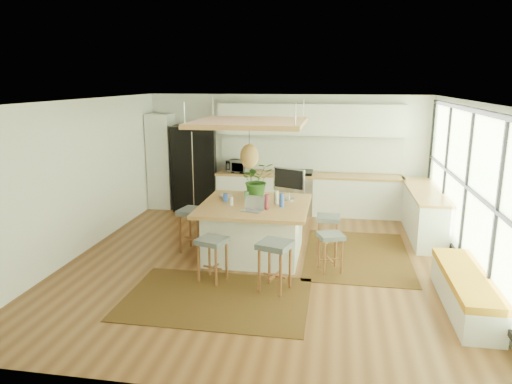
% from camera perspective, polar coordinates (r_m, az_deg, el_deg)
% --- Properties ---
extents(floor, '(7.00, 7.00, 0.00)m').
position_cam_1_polar(floor, '(8.15, 0.80, -8.41)').
color(floor, brown).
rests_on(floor, ground).
extents(ceiling, '(7.00, 7.00, 0.00)m').
position_cam_1_polar(ceiling, '(7.57, 0.87, 10.92)').
color(ceiling, white).
rests_on(ceiling, ground).
extents(wall_back, '(6.50, 0.00, 6.50)m').
position_cam_1_polar(wall_back, '(11.17, 3.62, 4.72)').
color(wall_back, white).
rests_on(wall_back, ground).
extents(wall_front, '(6.50, 0.00, 6.50)m').
position_cam_1_polar(wall_front, '(4.47, -6.20, -8.69)').
color(wall_front, white).
rests_on(wall_front, ground).
extents(wall_left, '(0.00, 7.00, 7.00)m').
position_cam_1_polar(wall_left, '(8.84, -20.46, 1.61)').
color(wall_left, white).
rests_on(wall_left, ground).
extents(wall_right, '(0.00, 7.00, 7.00)m').
position_cam_1_polar(wall_right, '(7.94, 24.68, -0.04)').
color(wall_right, white).
rests_on(wall_right, ground).
extents(window_wall, '(0.10, 6.20, 2.60)m').
position_cam_1_polar(window_wall, '(7.92, 24.51, 0.32)').
color(window_wall, black).
rests_on(window_wall, wall_right).
extents(pantry, '(0.55, 0.60, 2.25)m').
position_cam_1_polar(pantry, '(11.58, -11.27, 3.67)').
color(pantry, white).
rests_on(pantry, floor).
extents(back_counter_base, '(4.20, 0.60, 0.88)m').
position_cam_1_polar(back_counter_base, '(10.98, 6.23, -0.32)').
color(back_counter_base, white).
rests_on(back_counter_base, floor).
extents(back_counter_top, '(4.24, 0.64, 0.05)m').
position_cam_1_polar(back_counter_top, '(10.88, 6.29, 2.03)').
color(back_counter_top, '#AE753D').
rests_on(back_counter_top, back_counter_base).
extents(backsplash, '(4.20, 0.02, 0.80)m').
position_cam_1_polar(backsplash, '(11.10, 6.44, 4.61)').
color(backsplash, white).
rests_on(backsplash, wall_back).
extents(upper_cabinets, '(4.20, 0.34, 0.70)m').
position_cam_1_polar(upper_cabinets, '(10.85, 6.50, 8.66)').
color(upper_cabinets, white).
rests_on(upper_cabinets, wall_back).
extents(range, '(0.76, 0.62, 1.00)m').
position_cam_1_polar(range, '(10.99, 4.93, 0.04)').
color(range, '#A5A5AA').
rests_on(range, floor).
extents(right_counter_base, '(0.60, 2.50, 0.88)m').
position_cam_1_polar(right_counter_base, '(9.98, 19.56, -2.43)').
color(right_counter_base, white).
rests_on(right_counter_base, floor).
extents(right_counter_top, '(0.64, 2.54, 0.05)m').
position_cam_1_polar(right_counter_top, '(9.87, 19.76, 0.15)').
color(right_counter_top, '#AE753D').
rests_on(right_counter_top, right_counter_base).
extents(window_bench, '(0.52, 2.00, 0.50)m').
position_cam_1_polar(window_bench, '(7.09, 23.87, -10.87)').
color(window_bench, white).
rests_on(window_bench, floor).
extents(ceiling_panel, '(1.86, 1.86, 0.80)m').
position_cam_1_polar(ceiling_panel, '(8.07, -0.82, 6.44)').
color(ceiling_panel, '#AE753D').
rests_on(ceiling_panel, ceiling).
extents(rug_near, '(2.60, 1.80, 0.01)m').
position_cam_1_polar(rug_near, '(6.90, -4.80, -12.64)').
color(rug_near, black).
rests_on(rug_near, floor).
extents(rug_right, '(1.80, 2.60, 0.01)m').
position_cam_1_polar(rug_right, '(8.62, 12.06, -7.43)').
color(rug_right, black).
rests_on(rug_right, floor).
extents(fridge, '(1.11, 0.93, 1.99)m').
position_cam_1_polar(fridge, '(11.37, -7.34, 2.62)').
color(fridge, black).
rests_on(fridge, floor).
extents(island, '(1.85, 1.85, 0.93)m').
position_cam_1_polar(island, '(8.32, -0.13, -4.55)').
color(island, '#AE753D').
rests_on(island, floor).
extents(stool_near_left, '(0.51, 0.51, 0.69)m').
position_cam_1_polar(stool_near_left, '(7.33, -5.25, -8.04)').
color(stool_near_left, '#4E5457').
rests_on(stool_near_left, floor).
extents(stool_near_right, '(0.56, 0.56, 0.75)m').
position_cam_1_polar(stool_near_right, '(6.98, 2.28, -9.12)').
color(stool_near_right, '#4E5457').
rests_on(stool_near_right, floor).
extents(stool_right_front, '(0.49, 0.49, 0.64)m').
position_cam_1_polar(stool_right_front, '(7.74, 8.93, -6.97)').
color(stool_right_front, '#4E5457').
rests_on(stool_right_front, floor).
extents(stool_right_back, '(0.41, 0.41, 0.69)m').
position_cam_1_polar(stool_right_back, '(8.54, 8.63, -5.00)').
color(stool_right_back, '#4E5457').
rests_on(stool_right_back, floor).
extents(stool_left_side, '(0.55, 0.55, 0.79)m').
position_cam_1_polar(stool_left_side, '(8.60, -7.49, -4.84)').
color(stool_left_side, '#4E5457').
rests_on(stool_left_side, floor).
extents(laptop, '(0.42, 0.43, 0.25)m').
position_cam_1_polar(laptop, '(7.71, -0.50, -1.45)').
color(laptop, '#A5A5AA').
rests_on(laptop, island).
extents(monitor, '(0.67, 0.46, 0.58)m').
position_cam_1_polar(monitor, '(8.45, 3.98, 0.80)').
color(monitor, '#A5A5AA').
rests_on(monitor, island).
extents(microwave, '(0.57, 0.41, 0.35)m').
position_cam_1_polar(microwave, '(11.01, -2.10, 3.28)').
color(microwave, '#A5A5AA').
rests_on(microwave, back_counter_top).
extents(island_plant, '(0.84, 0.86, 0.50)m').
position_cam_1_polar(island_plant, '(8.61, 0.09, 1.02)').
color(island_plant, '#1E4C19').
rests_on(island_plant, island).
extents(island_bowl, '(0.27, 0.27, 0.05)m').
position_cam_1_polar(island_bowl, '(8.61, -3.63, -0.55)').
color(island_bowl, beige).
rests_on(island_bowl, island).
extents(island_bottle_0, '(0.07, 0.07, 0.19)m').
position_cam_1_polar(island_bottle_0, '(8.36, -3.73, -0.48)').
color(island_bottle_0, blue).
rests_on(island_bottle_0, island).
extents(island_bottle_1, '(0.07, 0.07, 0.19)m').
position_cam_1_polar(island_bottle_1, '(8.09, -3.11, -0.94)').
color(island_bottle_1, white).
rests_on(island_bottle_1, island).
extents(island_bottle_2, '(0.07, 0.07, 0.19)m').
position_cam_1_polar(island_bottle_2, '(7.84, 1.29, -1.41)').
color(island_bottle_2, '#933145').
rests_on(island_bottle_2, island).
extents(island_bottle_3, '(0.07, 0.07, 0.19)m').
position_cam_1_polar(island_bottle_3, '(8.16, 2.35, -0.82)').
color(island_bottle_3, beige).
rests_on(island_bottle_3, island).
extents(island_bottle_4, '(0.07, 0.07, 0.19)m').
position_cam_1_polar(island_bottle_4, '(8.43, -1.18, -0.34)').
color(island_bottle_4, '#56905F').
rests_on(island_bottle_4, island).
extents(island_bottle_5, '(0.07, 0.07, 0.19)m').
position_cam_1_polar(island_bottle_5, '(8.00, 3.27, -1.13)').
color(island_bottle_5, blue).
rests_on(island_bottle_5, island).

